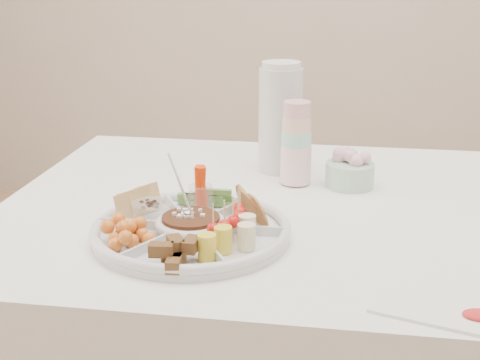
# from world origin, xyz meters

# --- Properties ---
(dining_table) EXTENTS (1.52, 1.02, 0.76)m
(dining_table) POSITION_xyz_m (0.00, 0.00, 0.38)
(dining_table) COLOR white
(dining_table) RESTS_ON floor
(party_tray) EXTENTS (0.39, 0.39, 0.04)m
(party_tray) POSITION_xyz_m (-0.30, -0.22, 0.78)
(party_tray) COLOR silver
(party_tray) RESTS_ON dining_table
(bean_dip) EXTENTS (0.11, 0.11, 0.04)m
(bean_dip) POSITION_xyz_m (-0.30, -0.22, 0.79)
(bean_dip) COLOR #57381B
(bean_dip) RESTS_ON party_tray
(tortillas) EXTENTS (0.09, 0.09, 0.05)m
(tortillas) POSITION_xyz_m (-0.19, -0.15, 0.80)
(tortillas) COLOR olive
(tortillas) RESTS_ON party_tray
(carrot_cucumber) EXTENTS (0.10, 0.10, 0.09)m
(carrot_cucumber) POSITION_xyz_m (-0.30, -0.09, 0.82)
(carrot_cucumber) COLOR #FF3F08
(carrot_cucumber) RESTS_ON party_tray
(pita_raisins) EXTENTS (0.12, 0.12, 0.06)m
(pita_raisins) POSITION_xyz_m (-0.41, -0.15, 0.80)
(pita_raisins) COLOR tan
(pita_raisins) RESTS_ON party_tray
(cherries) EXTENTS (0.12, 0.12, 0.05)m
(cherries) POSITION_xyz_m (-0.41, -0.28, 0.79)
(cherries) COLOR orange
(cherries) RESTS_ON party_tray
(granola_chunks) EXTENTS (0.11, 0.11, 0.05)m
(granola_chunks) POSITION_xyz_m (-0.29, -0.35, 0.79)
(granola_chunks) COLOR #422B1B
(granola_chunks) RESTS_ON party_tray
(banana_tomato) EXTENTS (0.11, 0.11, 0.09)m
(banana_tomato) POSITION_xyz_m (-0.18, -0.28, 0.82)
(banana_tomato) COLOR #E6D168
(banana_tomato) RESTS_ON party_tray
(cup_stack) EXTENTS (0.09, 0.09, 0.20)m
(cup_stack) POSITION_xyz_m (-0.12, 0.15, 0.86)
(cup_stack) COLOR #ACBBA1
(cup_stack) RESTS_ON dining_table
(thermos) EXTENTS (0.12, 0.12, 0.28)m
(thermos) POSITION_xyz_m (-0.17, 0.25, 0.90)
(thermos) COLOR silver
(thermos) RESTS_ON dining_table
(flower_bowl) EXTENTS (0.13, 0.13, 0.09)m
(flower_bowl) POSITION_xyz_m (0.01, 0.15, 0.80)
(flower_bowl) COLOR silver
(flower_bowl) RESTS_ON dining_table
(placemat) EXTENTS (0.28, 0.16, 0.01)m
(placemat) POSITION_xyz_m (0.17, -0.45, 0.76)
(placemat) COLOR white
(placemat) RESTS_ON dining_table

